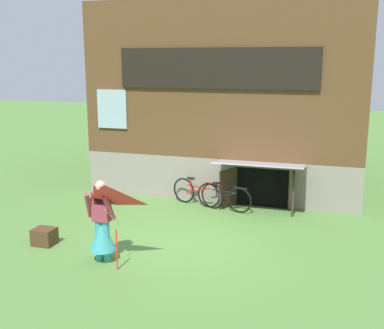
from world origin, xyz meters
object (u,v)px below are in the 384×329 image
Objects in this scene: person at (102,228)px; kite at (105,207)px; bicycle_red at (198,192)px; wooden_crate at (44,237)px; bicycle_black at (224,197)px.

kite is at bearing -64.64° from person.
kite is 1.02× the size of bicycle_red.
bicycle_red is 3.45× the size of wooden_crate.
person is at bearing -97.54° from bicycle_black.
bicycle_red reaches higher than wooden_crate.
person is 1.05× the size of bicycle_black.
kite is 3.52× the size of wooden_crate.
person is at bearing 124.45° from kite.
bicycle_black reaches higher than wooden_crate.
kite is 2.45m from wooden_crate.
kite reaches higher than bicycle_red.
kite is at bearing -25.03° from wooden_crate.
bicycle_black is at bearing 59.61° from person.
bicycle_black is 0.80m from bicycle_red.
person is 4.15m from bicycle_red.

